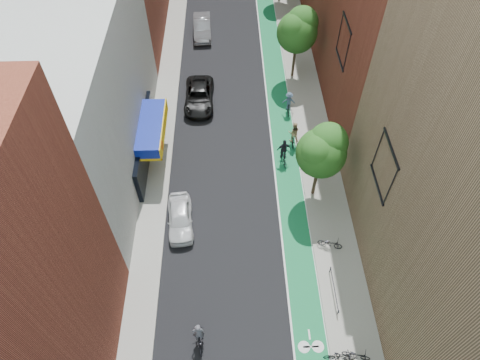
{
  "coord_description": "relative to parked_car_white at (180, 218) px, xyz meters",
  "views": [
    {
      "loc": [
        -0.3,
        -9.0,
        24.95
      ],
      "look_at": [
        0.27,
        10.25,
        1.5
      ],
      "focal_mm": 32.0,
      "sensor_mm": 36.0,
      "label": 1
    }
  ],
  "objects": [
    {
      "name": "cyclist_lane_near",
      "position": [
        8.58,
        7.49,
        0.3
      ],
      "size": [
        0.94,
        1.55,
        2.22
      ],
      "rotation": [
        0.0,
        0.0,
        3.09
      ],
      "color": "black",
      "rests_on": "ground"
    },
    {
      "name": "tree_near",
      "position": [
        9.56,
        2.35,
        3.95
      ],
      "size": [
        3.4,
        3.36,
        6.42
      ],
      "color": "#332619",
      "rests_on": "ground"
    },
    {
      "name": "ground",
      "position": [
        3.91,
        -7.67,
        -0.71
      ],
      "size": [
        160.0,
        160.0,
        0.0
      ],
      "primitive_type": "plane",
      "color": "black",
      "rests_on": "ground"
    },
    {
      "name": "parked_bike_mid",
      "position": [
        9.31,
        -9.46,
        -0.02
      ],
      "size": [
        1.83,
        0.63,
        1.08
      ],
      "primitive_type": "imported",
      "rotation": [
        0.0,
        0.0,
        1.5
      ],
      "color": "black",
      "rests_on": "sidewalk_right"
    },
    {
      "name": "tree_mid",
      "position": [
        9.56,
        16.35,
        4.18
      ],
      "size": [
        3.55,
        3.53,
        6.74
      ],
      "color": "#332619",
      "rests_on": "ground"
    },
    {
      "name": "bike_lane",
      "position": [
        7.91,
        18.33,
        -0.7
      ],
      "size": [
        2.0,
        68.0,
        0.01
      ],
      "primitive_type": "cube",
      "color": "#147234",
      "rests_on": "ground"
    },
    {
      "name": "parked_car_white",
      "position": [
        0.0,
        0.0,
        0.0
      ],
      "size": [
        2.05,
        4.29,
        1.42
      ],
      "primitive_type": "imported",
      "rotation": [
        0.0,
        0.0,
        0.09
      ],
      "color": "silver",
      "rests_on": "ground"
    },
    {
      "name": "parked_bike_near",
      "position": [
        10.27,
        -9.35,
        -0.14
      ],
      "size": [
        1.66,
        0.94,
        0.83
      ],
      "primitive_type": "imported",
      "rotation": [
        0.0,
        0.0,
        1.31
      ],
      "color": "black",
      "rests_on": "sidewalk_right"
    },
    {
      "name": "parked_bike_far",
      "position": [
        9.99,
        -2.22,
        -0.13
      ],
      "size": [
        1.73,
        1.0,
        0.86
      ],
      "primitive_type": "imported",
      "rotation": [
        0.0,
        0.0,
        1.29
      ],
      "color": "black",
      "rests_on": "sidewalk_right"
    },
    {
      "name": "cyclist_lane_mid",
      "position": [
        7.65,
        5.67,
        0.1
      ],
      "size": [
        1.11,
        1.98,
        2.17
      ],
      "rotation": [
        0.0,
        0.0,
        3.26
      ],
      "color": "black",
      "rests_on": "ground"
    },
    {
      "name": "building_left_white",
      "position": [
        -7.09,
        6.33,
        5.29
      ],
      "size": [
        8.0,
        20.0,
        12.0
      ],
      "primitive_type": "cube",
      "color": "silver",
      "rests_on": "ground"
    },
    {
      "name": "sidewalk_left",
      "position": [
        -2.09,
        18.33,
        -0.63
      ],
      "size": [
        2.0,
        68.0,
        0.15
      ],
      "primitive_type": "cube",
      "color": "gray",
      "rests_on": "ground"
    },
    {
      "name": "sidewalk_right",
      "position": [
        10.41,
        18.33,
        -0.63
      ],
      "size": [
        3.0,
        68.0,
        0.15
      ],
      "primitive_type": "cube",
      "color": "gray",
      "rests_on": "ground"
    },
    {
      "name": "parked_car_black",
      "position": [
        0.91,
        12.79,
        0.04
      ],
      "size": [
        2.48,
        5.37,
        1.49
      ],
      "primitive_type": "imported",
      "rotation": [
        0.0,
        0.0,
        -0.0
      ],
      "color": "black",
      "rests_on": "ground"
    },
    {
      "name": "cyclist_lead",
      "position": [
        1.55,
        -8.17,
        0.03
      ],
      "size": [
        0.85,
        1.91,
        2.19
      ],
      "rotation": [
        0.0,
        0.0,
        3.25
      ],
      "color": "black",
      "rests_on": "ground"
    },
    {
      "name": "cyclist_lane_far",
      "position": [
        8.61,
        11.39,
        0.17
      ],
      "size": [
        1.12,
        1.81,
        2.0
      ],
      "rotation": [
        0.0,
        0.0,
        3.06
      ],
      "color": "black",
      "rests_on": "ground"
    },
    {
      "name": "parked_car_silver",
      "position": [
        0.9,
        23.79,
        0.11
      ],
      "size": [
        1.94,
        5.05,
        1.64
      ],
      "primitive_type": "imported",
      "rotation": [
        0.0,
        0.0,
        0.04
      ],
      "color": "#919298",
      "rests_on": "ground"
    }
  ]
}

